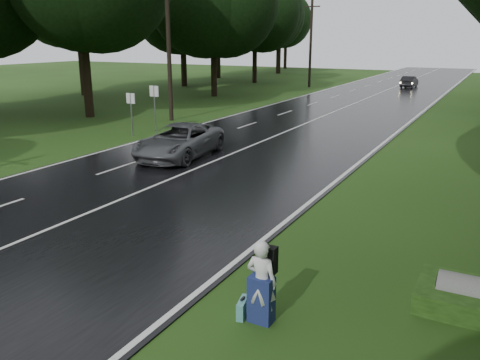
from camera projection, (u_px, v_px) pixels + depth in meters
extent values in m
cube|color=black|center=(292.00, 130.00, 29.83)|extent=(12.00, 140.00, 0.04)
cube|color=silver|center=(292.00, 129.00, 29.82)|extent=(0.12, 140.00, 0.01)
imported|color=#515356|center=(179.00, 141.00, 22.74)|extent=(3.07, 5.64, 1.50)
imported|color=black|center=(409.00, 82.00, 54.57)|extent=(1.38, 3.76, 1.23)
imported|color=silver|center=(261.00, 282.00, 9.51)|extent=(0.63, 0.42, 1.70)
cube|color=navy|center=(261.00, 299.00, 9.61)|extent=(0.48, 0.33, 0.95)
cube|color=black|center=(267.00, 259.00, 9.62)|extent=(0.39, 0.21, 0.55)
cube|color=teal|center=(243.00, 308.00, 9.88)|extent=(0.25, 0.52, 0.36)
cylinder|color=slate|center=(472.00, 310.00, 10.15)|extent=(1.44, 0.72, 0.72)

